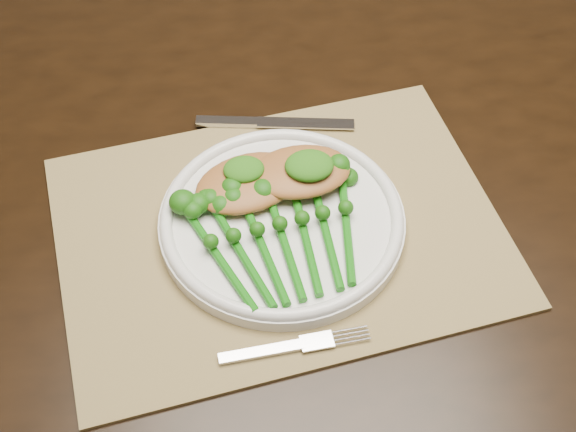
{
  "coord_description": "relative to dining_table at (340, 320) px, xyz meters",
  "views": [
    {
      "loc": [
        -0.23,
        -0.61,
        1.46
      ],
      "look_at": [
        -0.17,
        -0.06,
        0.78
      ],
      "focal_mm": 50.0,
      "sensor_mm": 36.0,
      "label": 1
    }
  ],
  "objects": [
    {
      "name": "knife",
      "position": [
        -0.11,
        0.06,
        0.38
      ],
      "size": [
        0.2,
        0.04,
        0.01
      ],
      "rotation": [
        0.0,
        0.0,
        -0.15
      ],
      "color": "silver",
      "rests_on": "placemat"
    },
    {
      "name": "broccolini_bundle",
      "position": [
        -0.1,
        -0.14,
        0.4
      ],
      "size": [
        0.2,
        0.21,
        0.04
      ],
      "rotation": [
        0.0,
        0.0,
        0.2
      ],
      "color": "#115E0C",
      "rests_on": "dinner_plate"
    },
    {
      "name": "pesto_dollop_right",
      "position": [
        -0.06,
        -0.06,
        0.43
      ],
      "size": [
        0.06,
        0.05,
        0.02
      ],
      "primitive_type": "ellipsoid",
      "color": "#184D0B",
      "rests_on": "chicken_fillet_right"
    },
    {
      "name": "dinner_plate",
      "position": [
        -0.1,
        -0.1,
        0.39
      ],
      "size": [
        0.27,
        0.27,
        0.02
      ],
      "color": "silver",
      "rests_on": "placemat"
    },
    {
      "name": "pesto_dollop_left",
      "position": [
        -0.14,
        -0.05,
        0.42
      ],
      "size": [
        0.05,
        0.04,
        0.02
      ],
      "primitive_type": "ellipsoid",
      "color": "#184D0B",
      "rests_on": "chicken_fillet_left"
    },
    {
      "name": "dining_table",
      "position": [
        0.0,
        0.0,
        0.0
      ],
      "size": [
        1.62,
        0.93,
        0.75
      ],
      "rotation": [
        0.0,
        0.0,
        -0.02
      ],
      "color": "black",
      "rests_on": "ground"
    },
    {
      "name": "chicken_fillet_left",
      "position": [
        -0.13,
        -0.06,
        0.41
      ],
      "size": [
        0.15,
        0.12,
        0.02
      ],
      "primitive_type": "ellipsoid",
      "rotation": [
        0.0,
        0.0,
        0.33
      ],
      "color": "#A66730",
      "rests_on": "dinner_plate"
    },
    {
      "name": "fork",
      "position": [
        -0.09,
        -0.26,
        0.38
      ],
      "size": [
        0.16,
        0.03,
        0.0
      ],
      "rotation": [
        0.0,
        0.0,
        0.09
      ],
      "color": "silver",
      "rests_on": "placemat"
    },
    {
      "name": "placemat",
      "position": [
        -0.1,
        -0.1,
        0.38
      ],
      "size": [
        0.54,
        0.44,
        0.0
      ],
      "primitive_type": "cube",
      "rotation": [
        0.0,
        0.0,
        0.17
      ],
      "color": "olive",
      "rests_on": "dining_table"
    },
    {
      "name": "chicken_fillet_right",
      "position": [
        -0.07,
        -0.05,
        0.41
      ],
      "size": [
        0.12,
        0.09,
        0.02
      ],
      "primitive_type": "ellipsoid",
      "rotation": [
        0.0,
        0.0,
        0.1
      ],
      "color": "#A66730",
      "rests_on": "dinner_plate"
    }
  ]
}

